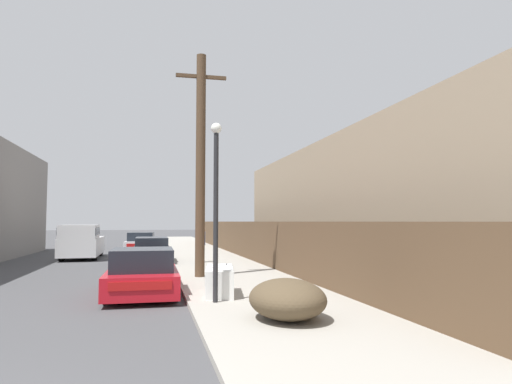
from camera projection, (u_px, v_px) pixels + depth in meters
The scene contains 12 objects.
sidewalk_curb at pixel (202, 255), 27.20m from camera, with size 4.20×63.00×0.12m, color #9E998E.
discarded_fridge at pixel (219, 281), 11.97m from camera, with size 0.96×1.91×0.75m.
parked_sports_car_red at pixel (143, 274), 12.60m from camera, with size 1.89×4.21×1.30m.
car_parked_mid at pixel (152, 251), 22.23m from camera, with size 1.76×4.53×1.27m.
car_parked_far at pixel (141, 244), 29.10m from camera, with size 2.01×4.20×1.35m.
pickup_truck at pixel (82, 242), 24.87m from camera, with size 2.01×5.28×1.86m.
utility_pole at pixel (201, 162), 16.12m from camera, with size 1.80×0.34×7.89m.
street_lamp at pixel (216, 196), 11.00m from camera, with size 0.26×0.26×4.32m.
brush_pile at pixel (287, 299), 8.97m from camera, with size 1.50×1.92×0.79m.
wooden_fence at pixel (242, 239), 25.20m from camera, with size 0.08×39.66×1.92m, color brown.
building_right_house at pixel (384, 207), 18.99m from camera, with size 6.00×22.41×5.25m, color gray.
pedestrian at pixel (202, 244), 21.56m from camera, with size 0.34×0.34×1.68m.
Camera 1 is at (2.32, -3.91, 2.04)m, focal length 32.00 mm.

